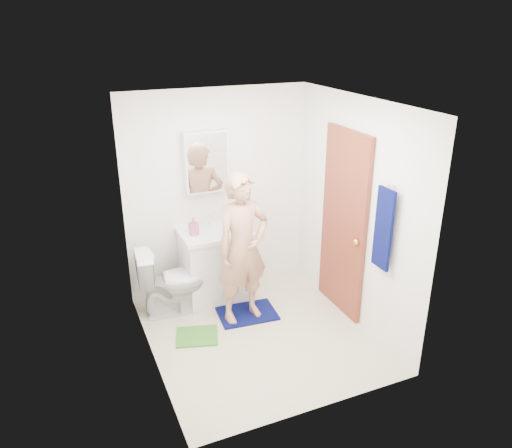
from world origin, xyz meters
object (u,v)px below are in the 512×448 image
(vanity_cabinet, at_px, (216,266))
(towel, at_px, (383,229))
(toothbrush_cup, at_px, (229,220))
(man, at_px, (243,249))
(toilet, at_px, (173,281))
(medicine_cabinet, at_px, (206,162))
(soap_dispenser, at_px, (194,226))

(vanity_cabinet, bearing_deg, towel, -51.53)
(toothbrush_cup, height_order, man, man)
(toilet, bearing_deg, medicine_cabinet, -52.23)
(medicine_cabinet, distance_m, towel, 2.11)
(medicine_cabinet, relative_size, toothbrush_cup, 5.87)
(toothbrush_cup, bearing_deg, soap_dispenser, -163.38)
(vanity_cabinet, relative_size, toothbrush_cup, 6.71)
(soap_dispenser, height_order, toothbrush_cup, soap_dispenser)
(medicine_cabinet, xyz_separation_m, man, (0.12, -0.79, -0.75))
(toothbrush_cup, relative_size, man, 0.07)
(medicine_cabinet, height_order, soap_dispenser, medicine_cabinet)
(soap_dispenser, xyz_separation_m, man, (0.36, -0.55, -0.10))
(medicine_cabinet, distance_m, toilet, 1.38)
(toilet, xyz_separation_m, toothbrush_cup, (0.77, 0.26, 0.51))
(vanity_cabinet, height_order, soap_dispenser, soap_dispenser)
(medicine_cabinet, bearing_deg, vanity_cabinet, -90.00)
(vanity_cabinet, relative_size, soap_dispenser, 3.94)
(medicine_cabinet, relative_size, towel, 0.87)
(medicine_cabinet, bearing_deg, towel, -55.39)
(soap_dispenser, bearing_deg, toothbrush_cup, 16.62)
(medicine_cabinet, height_order, man, medicine_cabinet)
(vanity_cabinet, height_order, medicine_cabinet, medicine_cabinet)
(man, bearing_deg, vanity_cabinet, 92.83)
(vanity_cabinet, relative_size, towel, 1.00)
(vanity_cabinet, xyz_separation_m, man, (0.12, -0.57, 0.45))
(towel, bearing_deg, medicine_cabinet, 124.61)
(towel, distance_m, toothbrush_cup, 1.91)
(towel, height_order, toilet, towel)
(medicine_cabinet, height_order, toothbrush_cup, medicine_cabinet)
(toothbrush_cup, bearing_deg, toilet, -161.75)
(towel, distance_m, man, 1.46)
(toilet, height_order, toothbrush_cup, toothbrush_cup)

